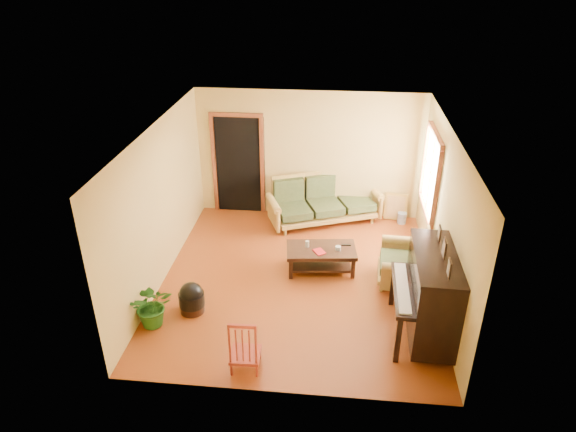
# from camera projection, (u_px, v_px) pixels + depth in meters

# --- Properties ---
(floor) EXTENTS (5.00, 5.00, 0.00)m
(floor) POSITION_uv_depth(u_px,v_px,m) (298.00, 280.00, 8.67)
(floor) COLOR #66280D
(floor) RESTS_ON ground
(doorway) EXTENTS (1.08, 0.16, 2.05)m
(doorway) POSITION_uv_depth(u_px,v_px,m) (238.00, 165.00, 10.52)
(doorway) COLOR black
(doorway) RESTS_ON floor
(window) EXTENTS (0.12, 1.36, 1.46)m
(window) POSITION_uv_depth(u_px,v_px,m) (431.00, 173.00, 8.92)
(window) COLOR white
(window) RESTS_ON right_wall
(sofa) EXTENTS (2.41, 1.68, 0.95)m
(sofa) POSITION_uv_depth(u_px,v_px,m) (325.00, 201.00, 10.31)
(sofa) COLOR #A7843D
(sofa) RESTS_ON floor
(coffee_table) EXTENTS (1.24, 0.77, 0.43)m
(coffee_table) POSITION_uv_depth(u_px,v_px,m) (321.00, 259.00, 8.85)
(coffee_table) COLOR black
(coffee_table) RESTS_ON floor
(armchair) EXTENTS (0.95, 0.99, 0.93)m
(armchair) POSITION_uv_depth(u_px,v_px,m) (403.00, 258.00, 8.40)
(armchair) COLOR #A7843D
(armchair) RESTS_ON floor
(piano) EXTENTS (0.91, 1.51, 1.32)m
(piano) POSITION_uv_depth(u_px,v_px,m) (433.00, 296.00, 7.16)
(piano) COLOR black
(piano) RESTS_ON floor
(footstool) EXTENTS (0.47, 0.47, 0.37)m
(footstool) POSITION_uv_depth(u_px,v_px,m) (192.00, 301.00, 7.84)
(footstool) COLOR black
(footstool) RESTS_ON floor
(red_chair) EXTENTS (0.41, 0.44, 0.84)m
(red_chair) POSITION_uv_depth(u_px,v_px,m) (245.00, 342.00, 6.67)
(red_chair) COLOR maroon
(red_chair) RESTS_ON floor
(leaning_frame) EXTENTS (0.46, 0.18, 0.60)m
(leaning_frame) POSITION_uv_depth(u_px,v_px,m) (396.00, 207.00, 10.46)
(leaning_frame) COLOR gold
(leaning_frame) RESTS_ON floor
(ceramic_crock) EXTENTS (0.20, 0.20, 0.23)m
(ceramic_crock) POSITION_uv_depth(u_px,v_px,m) (402.00, 218.00, 10.42)
(ceramic_crock) COLOR #375DA5
(ceramic_crock) RESTS_ON floor
(potted_plant) EXTENTS (0.76, 0.71, 0.68)m
(potted_plant) POSITION_uv_depth(u_px,v_px,m) (152.00, 305.00, 7.49)
(potted_plant) COLOR #215919
(potted_plant) RESTS_ON floor
(book) EXTENTS (0.25, 0.27, 0.02)m
(book) POSITION_uv_depth(u_px,v_px,m) (315.00, 253.00, 8.60)
(book) COLOR #A11518
(book) RESTS_ON coffee_table
(candle) EXTENTS (0.07, 0.07, 0.12)m
(candle) POSITION_uv_depth(u_px,v_px,m) (307.00, 244.00, 8.77)
(candle) COLOR white
(candle) RESTS_ON coffee_table
(glass_jar) EXTENTS (0.11, 0.11, 0.06)m
(glass_jar) POSITION_uv_depth(u_px,v_px,m) (338.00, 248.00, 8.70)
(glass_jar) COLOR silver
(glass_jar) RESTS_ON coffee_table
(remote) EXTENTS (0.17, 0.06, 0.02)m
(remote) POSITION_uv_depth(u_px,v_px,m) (346.00, 245.00, 8.84)
(remote) COLOR black
(remote) RESTS_ON coffee_table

